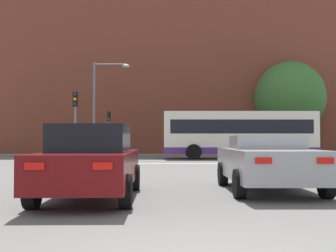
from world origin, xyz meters
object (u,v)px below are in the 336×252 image
at_px(car_saloon_left, 92,162).
at_px(car_roadster_right, 268,162).
at_px(pedestrian_walking_east, 102,143).
at_px(traffic_light_near_left, 75,115).
at_px(street_lamp_junction, 101,98).
at_px(pedestrian_waiting, 92,143).
at_px(traffic_light_far_left, 109,125).
at_px(bus_crossing_lead, 239,134).

height_order(car_saloon_left, car_roadster_right, car_saloon_left).
xyz_separation_m(car_roadster_right, pedestrian_walking_east, (-7.90, 25.58, 0.33)).
bearing_deg(pedestrian_walking_east, traffic_light_near_left, -154.63).
distance_m(street_lamp_junction, pedestrian_waiting, 8.57).
bearing_deg(traffic_light_far_left, street_lamp_junction, -86.64).
distance_m(car_saloon_left, bus_crossing_lead, 20.18).
height_order(car_roadster_right, bus_crossing_lead, bus_crossing_lead).
relative_size(traffic_light_near_left, pedestrian_walking_east, 2.18).
xyz_separation_m(car_saloon_left, pedestrian_walking_east, (-3.79, 26.85, 0.25)).
height_order(bus_crossing_lead, street_lamp_junction, street_lamp_junction).
bearing_deg(bus_crossing_lead, car_roadster_right, -7.69).
distance_m(traffic_light_near_left, pedestrian_waiting, 13.83).
xyz_separation_m(car_saloon_left, car_roadster_right, (4.11, 1.27, -0.08)).
xyz_separation_m(bus_crossing_lead, traffic_light_far_left, (-9.73, 7.54, 0.82)).
distance_m(street_lamp_junction, pedestrian_walking_east, 8.03).
xyz_separation_m(bus_crossing_lead, pedestrian_walking_east, (-10.31, 7.77, -0.63)).
xyz_separation_m(car_saloon_left, bus_crossing_lead, (6.52, 19.08, 0.89)).
height_order(bus_crossing_lead, traffic_light_far_left, traffic_light_far_left).
bearing_deg(street_lamp_junction, car_saloon_left, -81.83).
relative_size(bus_crossing_lead, pedestrian_waiting, 5.72).
distance_m(bus_crossing_lead, pedestrian_waiting, 13.94).
bearing_deg(traffic_light_near_left, car_saloon_left, -76.43).
distance_m(car_roadster_right, pedestrian_waiting, 27.45).
relative_size(car_saloon_left, traffic_light_near_left, 1.19).
distance_m(traffic_light_far_left, pedestrian_waiting, 2.22).
distance_m(car_saloon_left, street_lamp_junction, 19.97).
distance_m(bus_crossing_lead, traffic_light_near_left, 11.27).
xyz_separation_m(bus_crossing_lead, street_lamp_junction, (-9.31, 0.41, 2.43)).
bearing_deg(pedestrian_walking_east, street_lamp_junction, -149.15).
distance_m(traffic_light_near_left, pedestrian_walking_east, 13.36).
xyz_separation_m(car_roadster_right, street_lamp_junction, (-6.91, 18.22, 3.39)).
relative_size(car_saloon_left, pedestrian_waiting, 2.62).
distance_m(traffic_light_near_left, street_lamp_junction, 6.11).
bearing_deg(car_saloon_left, car_roadster_right, 16.43).
relative_size(traffic_light_near_left, street_lamp_junction, 0.59).
bearing_deg(pedestrian_walking_east, pedestrian_waiting, 91.03).
bearing_deg(traffic_light_far_left, bus_crossing_lead, -37.78).
bearing_deg(car_saloon_left, pedestrian_walking_east, 97.32).
height_order(car_roadster_right, pedestrian_walking_east, pedestrian_walking_east).
bearing_deg(pedestrian_waiting, bus_crossing_lead, -128.67).
height_order(street_lamp_junction, pedestrian_waiting, street_lamp_junction).
xyz_separation_m(pedestrian_waiting, pedestrian_walking_east, (0.97, -0.40, 0.01)).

